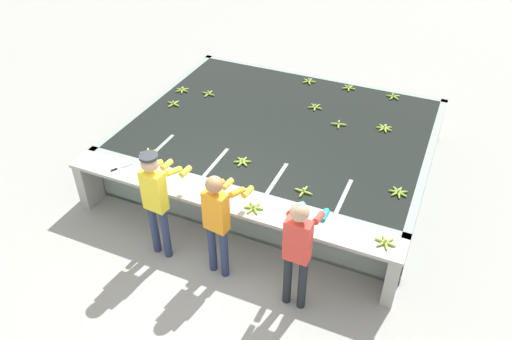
% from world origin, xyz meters
% --- Properties ---
extents(ground_plane, '(80.00, 80.00, 0.00)m').
position_xyz_m(ground_plane, '(0.00, 0.00, 0.00)').
color(ground_plane, '#999993').
rests_on(ground_plane, ground).
extents(wash_tank, '(5.03, 4.00, 0.86)m').
position_xyz_m(wash_tank, '(0.00, 2.43, 0.43)').
color(wash_tank, gray).
rests_on(wash_tank, ground).
extents(work_ledge, '(5.03, 0.45, 0.86)m').
position_xyz_m(work_ledge, '(0.00, 0.23, 0.63)').
color(work_ledge, '#9E9E99').
rests_on(work_ledge, ground).
extents(worker_0, '(0.45, 0.74, 1.73)m').
position_xyz_m(worker_0, '(-0.75, -0.27, 1.06)').
color(worker_0, navy).
rests_on(worker_0, ground).
extents(worker_1, '(0.47, 0.73, 1.65)m').
position_xyz_m(worker_1, '(0.17, -0.26, 0.99)').
color(worker_1, navy).
rests_on(worker_1, ground).
extents(worker_2, '(0.41, 0.72, 1.69)m').
position_xyz_m(worker_2, '(1.30, -0.36, 1.02)').
color(worker_2, '#1E2328').
rests_on(worker_2, ground).
extents(banana_bunch_floating_0, '(0.27, 0.28, 0.08)m').
position_xyz_m(banana_bunch_floating_0, '(0.36, 3.18, 0.88)').
color(banana_bunch_floating_0, '#7FAD33').
rests_on(banana_bunch_floating_0, wash_tank).
extents(banana_bunch_floating_1, '(0.28, 0.28, 0.08)m').
position_xyz_m(banana_bunch_floating_1, '(-2.04, 2.25, 0.88)').
color(banana_bunch_floating_1, '#8CB738').
rests_on(banana_bunch_floating_1, wash_tank).
extents(banana_bunch_floating_2, '(0.28, 0.28, 0.08)m').
position_xyz_m(banana_bunch_floating_2, '(1.65, 2.96, 0.88)').
color(banana_bunch_floating_2, '#93BC3D').
rests_on(banana_bunch_floating_2, wash_tank).
extents(banana_bunch_floating_3, '(0.28, 0.28, 0.08)m').
position_xyz_m(banana_bunch_floating_3, '(0.91, 2.78, 0.88)').
color(banana_bunch_floating_3, '#8CB738').
rests_on(banana_bunch_floating_3, wash_tank).
extents(banana_bunch_floating_4, '(0.28, 0.27, 0.08)m').
position_xyz_m(banana_bunch_floating_4, '(-1.58, 0.75, 0.88)').
color(banana_bunch_floating_4, '#8CB738').
rests_on(banana_bunch_floating_4, wash_tank).
extents(banana_bunch_floating_5, '(0.27, 0.28, 0.08)m').
position_xyz_m(banana_bunch_floating_5, '(0.71, 4.15, 0.88)').
color(banana_bunch_floating_5, '#8CB738').
rests_on(banana_bunch_floating_5, wash_tank).
extents(banana_bunch_floating_6, '(0.28, 0.28, 0.08)m').
position_xyz_m(banana_bunch_floating_6, '(0.97, 0.81, 0.88)').
color(banana_bunch_floating_6, '#7FAD33').
rests_on(banana_bunch_floating_6, wash_tank).
extents(banana_bunch_floating_7, '(0.27, 0.28, 0.08)m').
position_xyz_m(banana_bunch_floating_7, '(1.57, 4.14, 0.88)').
color(banana_bunch_floating_7, '#8CB738').
rests_on(banana_bunch_floating_7, wash_tank).
extents(banana_bunch_floating_8, '(0.28, 0.27, 0.08)m').
position_xyz_m(banana_bunch_floating_8, '(-2.17, 2.79, 0.88)').
color(banana_bunch_floating_8, '#7FAD33').
rests_on(banana_bunch_floating_8, wash_tank).
extents(banana_bunch_floating_9, '(0.27, 0.28, 0.08)m').
position_xyz_m(banana_bunch_floating_9, '(-0.13, 1.12, 0.88)').
color(banana_bunch_floating_9, '#7FAD33').
rests_on(banana_bunch_floating_9, wash_tank).
extents(banana_bunch_floating_10, '(0.28, 0.28, 0.08)m').
position_xyz_m(banana_bunch_floating_10, '(-1.64, 2.85, 0.88)').
color(banana_bunch_floating_10, '#7FAD33').
rests_on(banana_bunch_floating_10, wash_tank).
extents(banana_bunch_floating_11, '(0.27, 0.27, 0.08)m').
position_xyz_m(banana_bunch_floating_11, '(-0.08, 4.11, 0.88)').
color(banana_bunch_floating_11, '#93BC3D').
rests_on(banana_bunch_floating_11, wash_tank).
extents(banana_bunch_floating_12, '(0.28, 0.28, 0.08)m').
position_xyz_m(banana_bunch_floating_12, '(2.19, 1.33, 0.88)').
color(banana_bunch_floating_12, '#7FAD33').
rests_on(banana_bunch_floating_12, wash_tank).
extents(banana_bunch_ledge_0, '(0.28, 0.27, 0.08)m').
position_xyz_m(banana_bunch_ledge_0, '(2.23, 0.27, 0.88)').
color(banana_bunch_ledge_0, '#9EC642').
rests_on(banana_bunch_ledge_0, work_ledge).
extents(banana_bunch_ledge_1, '(0.28, 0.28, 0.08)m').
position_xyz_m(banana_bunch_ledge_1, '(0.47, 0.20, 0.88)').
color(banana_bunch_ledge_1, '#7FAD33').
rests_on(banana_bunch_ledge_1, work_ledge).
extents(knife_0, '(0.20, 0.32, 0.02)m').
position_xyz_m(knife_0, '(-1.76, 0.23, 0.87)').
color(knife_0, silver).
rests_on(knife_0, work_ledge).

